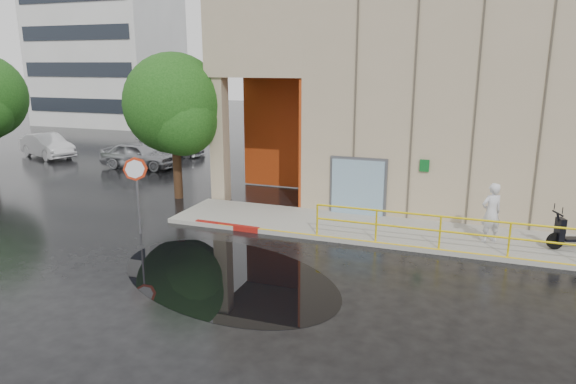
{
  "coord_description": "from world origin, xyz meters",
  "views": [
    {
      "loc": [
        3.96,
        -11.97,
        5.53
      ],
      "look_at": [
        -1.44,
        3.0,
        1.52
      ],
      "focal_mm": 32.0,
      "sensor_mm": 36.0,
      "label": 1
    }
  ],
  "objects_px": {
    "car_c": "(172,146)",
    "tree_near": "(176,108)",
    "stop_sign": "(136,178)",
    "red_curb": "(227,226)",
    "car_b": "(47,146)",
    "car_a": "(139,155)",
    "person": "(491,213)"
  },
  "relations": [
    {
      "from": "stop_sign",
      "to": "car_b",
      "type": "distance_m",
      "value": 17.24
    },
    {
      "from": "car_a",
      "to": "car_b",
      "type": "height_order",
      "value": "car_a"
    },
    {
      "from": "car_b",
      "to": "red_curb",
      "type": "bearing_deg",
      "value": -97.07
    },
    {
      "from": "car_c",
      "to": "tree_near",
      "type": "relative_size",
      "value": 0.69
    },
    {
      "from": "car_b",
      "to": "car_c",
      "type": "xyz_separation_m",
      "value": [
        6.68,
        3.11,
        -0.11
      ]
    },
    {
      "from": "person",
      "to": "stop_sign",
      "type": "bearing_deg",
      "value": -20.59
    },
    {
      "from": "red_curb",
      "to": "car_b",
      "type": "distance_m",
      "value": 18.53
    },
    {
      "from": "red_curb",
      "to": "stop_sign",
      "type": "bearing_deg",
      "value": -149.5
    },
    {
      "from": "stop_sign",
      "to": "car_c",
      "type": "height_order",
      "value": "stop_sign"
    },
    {
      "from": "stop_sign",
      "to": "car_c",
      "type": "relative_size",
      "value": 0.63
    },
    {
      "from": "red_curb",
      "to": "car_c",
      "type": "height_order",
      "value": "car_c"
    },
    {
      "from": "tree_near",
      "to": "red_curb",
      "type": "bearing_deg",
      "value": -39.42
    },
    {
      "from": "person",
      "to": "car_b",
      "type": "bearing_deg",
      "value": -51.32
    },
    {
      "from": "car_b",
      "to": "car_a",
      "type": "bearing_deg",
      "value": -75.72
    },
    {
      "from": "car_b",
      "to": "car_c",
      "type": "distance_m",
      "value": 7.37
    },
    {
      "from": "red_curb",
      "to": "car_b",
      "type": "height_order",
      "value": "car_b"
    },
    {
      "from": "red_curb",
      "to": "tree_near",
      "type": "distance_m",
      "value": 5.98
    },
    {
      "from": "car_a",
      "to": "tree_near",
      "type": "xyz_separation_m",
      "value": [
        5.54,
        -4.91,
        3.07
      ]
    },
    {
      "from": "red_curb",
      "to": "tree_near",
      "type": "height_order",
      "value": "tree_near"
    },
    {
      "from": "car_a",
      "to": "car_b",
      "type": "bearing_deg",
      "value": 80.67
    },
    {
      "from": "person",
      "to": "car_c",
      "type": "bearing_deg",
      "value": -64.91
    },
    {
      "from": "person",
      "to": "car_a",
      "type": "relative_size",
      "value": 0.44
    },
    {
      "from": "car_a",
      "to": "tree_near",
      "type": "bearing_deg",
      "value": -134.02
    },
    {
      "from": "person",
      "to": "red_curb",
      "type": "height_order",
      "value": "person"
    },
    {
      "from": "red_curb",
      "to": "car_b",
      "type": "bearing_deg",
      "value": 151.77
    },
    {
      "from": "red_curb",
      "to": "tree_near",
      "type": "xyz_separation_m",
      "value": [
        -3.63,
        2.99,
        3.69
      ]
    },
    {
      "from": "stop_sign",
      "to": "car_c",
      "type": "bearing_deg",
      "value": 97.79
    },
    {
      "from": "red_curb",
      "to": "tree_near",
      "type": "relative_size",
      "value": 0.4
    },
    {
      "from": "stop_sign",
      "to": "red_curb",
      "type": "xyz_separation_m",
      "value": [
        2.49,
        1.46,
        -1.8
      ]
    },
    {
      "from": "stop_sign",
      "to": "car_a",
      "type": "bearing_deg",
      "value": 105.11
    },
    {
      "from": "car_a",
      "to": "car_c",
      "type": "height_order",
      "value": "car_a"
    },
    {
      "from": "person",
      "to": "car_b",
      "type": "distance_m",
      "value": 25.87
    }
  ]
}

